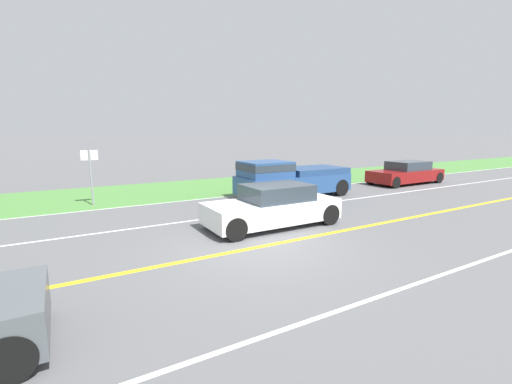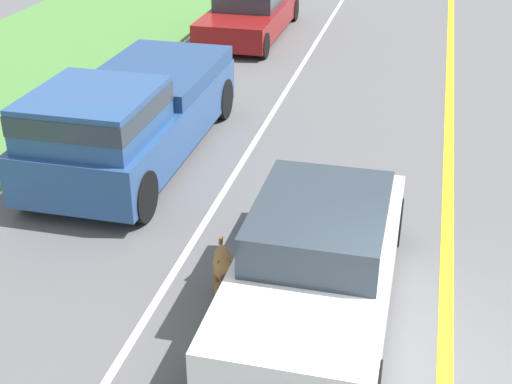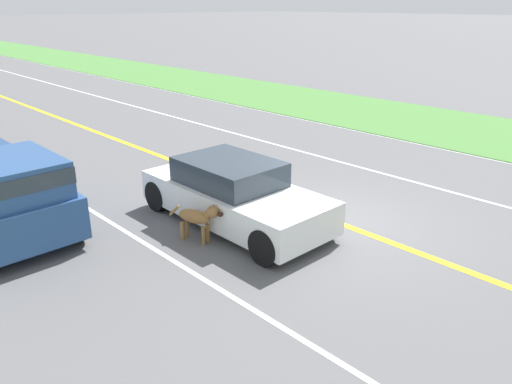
{
  "view_description": "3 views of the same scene",
  "coord_description": "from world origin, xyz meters",
  "views": [
    {
      "loc": [
        -7.46,
        4.36,
        3.01
      ],
      "look_at": [
        1.56,
        -0.86,
        1.17
      ],
      "focal_mm": 24.0,
      "sensor_mm": 36.0,
      "label": 1
    },
    {
      "loc": [
        0.57,
        5.61,
        5.3
      ],
      "look_at": [
        2.44,
        -1.98,
        1.21
      ],
      "focal_mm": 50.0,
      "sensor_mm": 36.0,
      "label": 2
    },
    {
      "loc": [
        7.9,
        5.86,
        4.37
      ],
      "look_at": [
        1.53,
        -0.87,
        0.85
      ],
      "focal_mm": 35.0,
      "sensor_mm": 36.0,
      "label": 3
    }
  ],
  "objects": [
    {
      "name": "ego_car",
      "position": [
        1.57,
        -1.51,
        0.64
      ],
      "size": [
        1.83,
        4.33,
        1.35
      ],
      "color": "white",
      "rests_on": "ground"
    },
    {
      "name": "car_trailing_near",
      "position": [
        5.4,
        -13.28,
        0.62
      ],
      "size": [
        1.89,
        4.72,
        1.31
      ],
      "color": "maroon",
      "rests_on": "ground"
    },
    {
      "name": "dog",
      "position": [
        2.68,
        -1.26,
        0.52
      ],
      "size": [
        0.51,
        1.19,
        0.84
      ],
      "rotation": [
        0.0,
        0.0,
        0.34
      ],
      "color": "olive",
      "rests_on": "ground"
    },
    {
      "name": "pickup_truck",
      "position": [
        5.34,
        -4.83,
        0.89
      ],
      "size": [
        2.07,
        5.35,
        1.73
      ],
      "color": "#284C84",
      "rests_on": "ground"
    },
    {
      "name": "lane_dash_same_dir",
      "position": [
        3.5,
        0.0,
        0.0
      ],
      "size": [
        0.1,
        160.0,
        0.01
      ],
      "primitive_type": "cube",
      "color": "white",
      "rests_on": "ground"
    }
  ]
}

